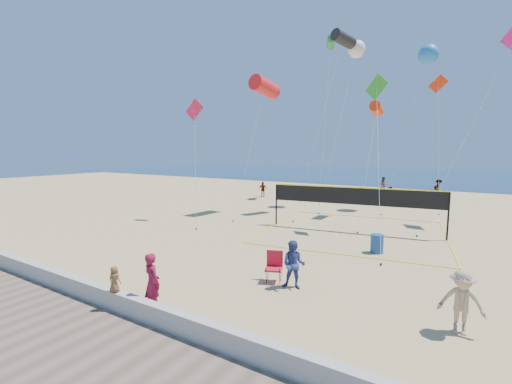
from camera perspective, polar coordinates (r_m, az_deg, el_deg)
The scene contains 25 objects.
ground at distance 13.03m, azimuth -8.09°, elevation -15.02°, with size 120.00×120.00×0.00m, color tan.
ocean at distance 71.84m, azimuth 25.29°, elevation 2.49°, with size 140.00×50.00×0.03m, color navy.
seawall at distance 10.97m, azimuth -18.68°, elevation -18.01°, with size 32.00×0.30×0.60m, color #BABBB5.
boardwalk at distance 10.10m, azimuth -28.07°, elevation -22.62°, with size 32.00×3.60×0.03m, color #715B4D.
woman at distance 11.05m, azimuth -16.90°, elevation -14.28°, with size 0.67×0.44×1.84m, color maroon.
toddler at distance 11.47m, azimuth -22.52°, elevation -13.27°, with size 0.39×0.26×0.80m, color brown.
bystander_a at distance 12.36m, azimuth 6.30°, elevation -11.96°, with size 0.84×0.65×1.72m, color #343F83.
bystander_b at distance 10.95m, azimuth 31.07°, elevation -15.45°, with size 1.13×0.65×1.75m, color tan.
far_person_0 at distance 35.63m, azimuth 1.13°, elevation 0.45°, with size 0.92×0.38×1.57m, color gray.
far_person_1 at distance 33.96m, azimuth 21.38°, elevation -0.40°, with size 1.41×0.45×1.52m, color gray.
far_person_2 at distance 32.18m, azimuth 27.83°, elevation -0.77°, with size 0.70×0.46×1.91m, color gray.
far_person_3 at distance 41.48m, azimuth 20.49°, elevation 1.10°, with size 0.87×0.68×1.79m, color gray.
far_person_4 at distance 40.05m, azimuth 28.13°, elevation 0.54°, with size 1.19×0.68×1.84m, color gray.
camp_chair at distance 13.02m, azimuth 3.06°, elevation -11.94°, with size 0.77×0.89×1.26m.
trash_barrel at distance 17.41m, azimuth 19.52°, elevation -8.12°, with size 0.60×0.60×0.89m, color #164390.
volleyball_net at distance 21.12m, azimuth 16.06°, elevation -1.42°, with size 11.31×11.18×2.69m.
kite_0 at distance 26.78m, azimuth 1.47°, elevation 17.07°, with size 1.34×5.55×10.30m.
kite_1 at distance 28.53m, azimuth 14.37°, elevation 23.46°, with size 2.22×6.54×13.63m.
kite_2 at distance 26.41m, azimuth 19.44°, elevation 12.92°, with size 0.99×6.75×8.27m.
kite_3 at distance 24.09m, azimuth -10.23°, elevation 12.33°, with size 2.96×2.65×8.34m.
kite_4 at distance 21.00m, azimuth 19.49°, elevation 14.80°, with size 2.56×6.33×9.17m.
kite_6 at distance 31.84m, azimuth 16.42°, elevation 21.86°, with size 1.95×6.08×13.89m.
kite_7 at distance 31.80m, azimuth 26.81°, elevation 19.78°, with size 3.05×5.19×13.05m.
kite_8 at distance 36.67m, azimuth 12.35°, elevation 23.14°, with size 1.66×5.57×15.66m.
kite_9 at distance 35.19m, azimuth 28.10°, elevation 14.61°, with size 1.91×6.49×11.50m.
Camera 1 is at (7.76, -9.26, 4.88)m, focal length 24.00 mm.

